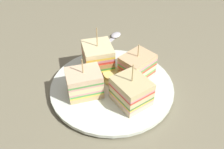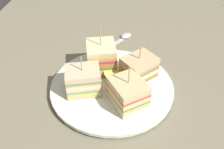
% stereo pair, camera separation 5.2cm
% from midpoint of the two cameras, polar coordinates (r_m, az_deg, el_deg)
% --- Properties ---
extents(ground_plane, '(1.20, 0.89, 0.02)m').
position_cam_midpoint_polar(ground_plane, '(0.56, -2.68, -4.28)').
color(ground_plane, '#7B755B').
extents(plate, '(0.28, 0.28, 0.01)m').
position_cam_midpoint_polar(plate, '(0.55, -2.74, -2.96)').
color(plate, white).
rests_on(plate, ground_plane).
extents(sandwich_wedge_0, '(0.09, 0.08, 0.11)m').
position_cam_midpoint_polar(sandwich_wedge_0, '(0.57, -5.99, 3.74)').
color(sandwich_wedge_0, beige).
rests_on(sandwich_wedge_0, plate).
extents(sandwich_wedge_1, '(0.07, 0.08, 0.09)m').
position_cam_midpoint_polar(sandwich_wedge_1, '(0.51, -9.47, -2.10)').
color(sandwich_wedge_1, '#DCBB83').
rests_on(sandwich_wedge_1, plate).
extents(sandwich_wedge_2, '(0.09, 0.09, 0.10)m').
position_cam_midpoint_polar(sandwich_wedge_2, '(0.49, 1.49, -4.12)').
color(sandwich_wedge_2, beige).
rests_on(sandwich_wedge_2, plate).
extents(sandwich_wedge_3, '(0.09, 0.09, 0.09)m').
position_cam_midpoint_polar(sandwich_wedge_3, '(0.55, 3.20, 1.73)').
color(sandwich_wedge_3, beige).
rests_on(sandwich_wedge_3, plate).
extents(chip_pile, '(0.06, 0.06, 0.02)m').
position_cam_midpoint_polar(chip_pile, '(0.55, -2.45, -0.44)').
color(chip_pile, '#EED67A').
rests_on(chip_pile, plate).
extents(spoon, '(0.12, 0.09, 0.01)m').
position_cam_midpoint_polar(spoon, '(0.72, -1.93, 8.62)').
color(spoon, silver).
rests_on(spoon, ground_plane).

